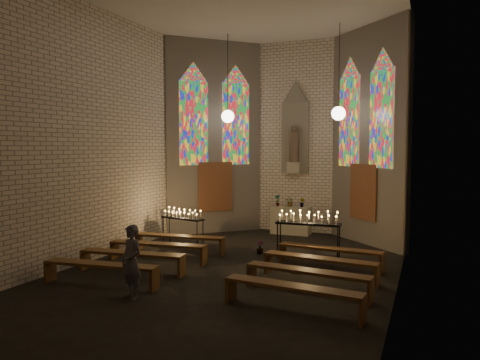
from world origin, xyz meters
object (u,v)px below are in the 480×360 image
object	(u,v)px
votive_stand_right	(308,220)
visitor	(132,262)
votive_stand_left	(183,216)
aisle_flower_pot	(260,247)
altar	(291,220)

from	to	relation	value
votive_stand_right	visitor	bearing A→B (deg)	-121.52
votive_stand_left	visitor	xyz separation A→B (m)	(1.57, -4.99, -0.19)
aisle_flower_pot	visitor	xyz separation A→B (m)	(-1.10, -4.83, 0.58)
votive_stand_left	votive_stand_right	size ratio (longest dim) A/B	0.87
votive_stand_left	visitor	size ratio (longest dim) A/B	1.02
altar	aisle_flower_pot	distance (m)	3.44
aisle_flower_pot	votive_stand_right	bearing A→B (deg)	-8.17
visitor	votive_stand_right	bearing A→B (deg)	80.18
altar	votive_stand_right	distance (m)	3.99
votive_stand_left	visitor	world-z (taller)	visitor
altar	visitor	distance (m)	8.33
altar	visitor	bearing A→B (deg)	-97.38
aisle_flower_pot	visitor	distance (m)	4.99
votive_stand_right	altar	bearing A→B (deg)	110.54
aisle_flower_pot	votive_stand_left	world-z (taller)	votive_stand_left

